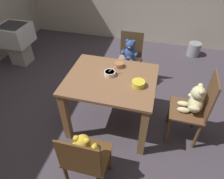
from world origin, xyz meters
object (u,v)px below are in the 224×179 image
(porridge_bowl_white_center, at_px, (110,73))
(sink_basin, at_px, (16,39))
(porridge_bowl_yellow_near_right, at_px, (138,84))
(metal_pail, at_px, (194,49))
(dining_table, at_px, (111,89))
(porridge_bowl_terracotta_far_center, at_px, (119,65))
(teddy_chair_near_right, at_px, (194,104))
(teddy_chair_far_center, at_px, (129,57))
(teddy_chair_near_front, at_px, (85,154))

(porridge_bowl_white_center, distance_m, sink_basin, 2.27)
(porridge_bowl_yellow_near_right, bearing_deg, metal_pail, 69.15)
(dining_table, height_order, porridge_bowl_white_center, porridge_bowl_white_center)
(porridge_bowl_terracotta_far_center, relative_size, porridge_bowl_yellow_near_right, 0.78)
(sink_basin, bearing_deg, teddy_chair_near_right, -18.70)
(metal_pail, bearing_deg, porridge_bowl_white_center, -119.71)
(porridge_bowl_white_center, bearing_deg, dining_table, -63.98)
(porridge_bowl_yellow_near_right, bearing_deg, porridge_bowl_terracotta_far_center, 132.88)
(teddy_chair_near_right, relative_size, porridge_bowl_yellow_near_right, 6.58)
(teddy_chair_far_center, height_order, teddy_chair_near_front, teddy_chair_far_center)
(porridge_bowl_yellow_near_right, bearing_deg, porridge_bowl_white_center, 161.28)
(dining_table, xyz_separation_m, teddy_chair_near_front, (-0.02, -0.87, -0.06))
(teddy_chair_near_front, xyz_separation_m, porridge_bowl_yellow_near_right, (0.34, 0.80, 0.26))
(porridge_bowl_yellow_near_right, relative_size, sink_basin, 0.19)
(teddy_chair_near_right, xyz_separation_m, porridge_bowl_terracotta_far_center, (-0.93, 0.22, 0.24))
(porridge_bowl_white_center, xyz_separation_m, sink_basin, (-2.02, 0.99, -0.30))
(porridge_bowl_white_center, bearing_deg, sink_basin, 153.85)
(porridge_bowl_terracotta_far_center, bearing_deg, teddy_chair_far_center, 87.60)
(porridge_bowl_yellow_near_right, relative_size, porridge_bowl_white_center, 1.05)
(teddy_chair_near_right, distance_m, teddy_chair_near_front, 1.33)
(teddy_chair_near_right, bearing_deg, teddy_chair_near_front, 43.02)
(teddy_chair_near_front, distance_m, sink_basin, 2.79)
(dining_table, height_order, teddy_chair_far_center, teddy_chair_far_center)
(teddy_chair_far_center, bearing_deg, teddy_chair_near_right, 48.25)
(teddy_chair_far_center, xyz_separation_m, porridge_bowl_yellow_near_right, (0.26, -0.92, 0.25))
(porridge_bowl_white_center, relative_size, metal_pail, 0.52)
(teddy_chair_near_front, relative_size, porridge_bowl_white_center, 6.13)
(dining_table, relative_size, porridge_bowl_terracotta_far_center, 9.18)
(teddy_chair_far_center, xyz_separation_m, teddy_chair_near_front, (-0.08, -1.73, -0.01))
(porridge_bowl_yellow_near_right, height_order, sink_basin, porridge_bowl_yellow_near_right)
(teddy_chair_far_center, height_order, porridge_bowl_yellow_near_right, teddy_chair_far_center)
(teddy_chair_far_center, relative_size, teddy_chair_near_right, 0.94)
(metal_pail, bearing_deg, teddy_chair_near_front, -111.43)
(porridge_bowl_terracotta_far_center, height_order, porridge_bowl_white_center, porridge_bowl_white_center)
(porridge_bowl_terracotta_far_center, bearing_deg, porridge_bowl_yellow_near_right, -47.12)
(teddy_chair_far_center, bearing_deg, dining_table, -3.26)
(porridge_bowl_yellow_near_right, distance_m, sink_basin, 2.64)
(teddy_chair_near_front, distance_m, porridge_bowl_terracotta_far_center, 1.14)
(dining_table, bearing_deg, metal_pail, 61.53)
(dining_table, relative_size, sink_basin, 1.39)
(teddy_chair_near_right, xyz_separation_m, porridge_bowl_white_center, (-0.99, 0.03, 0.23))
(dining_table, distance_m, porridge_bowl_white_center, 0.20)
(porridge_bowl_white_center, height_order, metal_pail, porridge_bowl_white_center)
(teddy_chair_near_right, xyz_separation_m, teddy_chair_near_front, (-0.98, -0.89, -0.02))
(dining_table, height_order, teddy_chair_near_right, teddy_chair_near_right)
(dining_table, bearing_deg, teddy_chair_far_center, 85.90)
(porridge_bowl_terracotta_far_center, height_order, metal_pail, porridge_bowl_terracotta_far_center)
(porridge_bowl_yellow_near_right, distance_m, porridge_bowl_white_center, 0.37)
(teddy_chair_near_front, relative_size, sink_basin, 1.13)
(dining_table, bearing_deg, porridge_bowl_white_center, 116.02)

